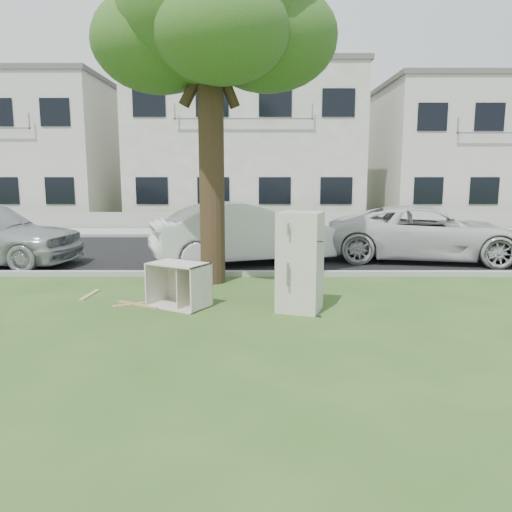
{
  "coord_description": "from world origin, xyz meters",
  "views": [
    {
      "loc": [
        0.56,
        -8.99,
        2.39
      ],
      "look_at": [
        0.55,
        0.6,
        0.78
      ],
      "focal_mm": 35.0,
      "sensor_mm": 36.0,
      "label": 1
    }
  ],
  "objects_px": {
    "cabinet": "(179,285)",
    "car_center": "(245,233)",
    "fridge": "(300,262)",
    "car_right": "(427,233)"
  },
  "relations": [
    {
      "from": "cabinet",
      "to": "fridge",
      "type": "bearing_deg",
      "value": 22.99
    },
    {
      "from": "cabinet",
      "to": "car_center",
      "type": "relative_size",
      "value": 0.21
    },
    {
      "from": "car_right",
      "to": "cabinet",
      "type": "bearing_deg",
      "value": 138.99
    },
    {
      "from": "fridge",
      "to": "cabinet",
      "type": "distance_m",
      "value": 2.21
    },
    {
      "from": "car_center",
      "to": "car_right",
      "type": "relative_size",
      "value": 0.91
    },
    {
      "from": "fridge",
      "to": "car_center",
      "type": "xyz_separation_m",
      "value": [
        -1.06,
        4.61,
        -0.06
      ]
    },
    {
      "from": "fridge",
      "to": "car_right",
      "type": "bearing_deg",
      "value": 70.89
    },
    {
      "from": "cabinet",
      "to": "car_right",
      "type": "distance_m",
      "value": 7.83
    },
    {
      "from": "cabinet",
      "to": "car_right",
      "type": "height_order",
      "value": "car_right"
    },
    {
      "from": "cabinet",
      "to": "car_center",
      "type": "xyz_separation_m",
      "value": [
        1.09,
        4.36,
        0.4
      ]
    }
  ]
}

